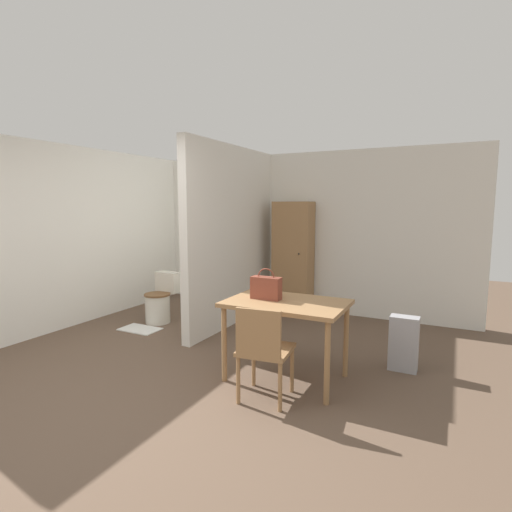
% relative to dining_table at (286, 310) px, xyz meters
% --- Properties ---
extents(ground_plane, '(16.00, 16.00, 0.00)m').
position_rel_dining_table_xyz_m(ground_plane, '(-1.00, -1.24, -0.69)').
color(ground_plane, brown).
extents(wall_back, '(5.66, 0.12, 2.50)m').
position_rel_dining_table_xyz_m(wall_back, '(-1.00, 2.60, 0.56)').
color(wall_back, silver).
rests_on(wall_back, ground_plane).
extents(wall_left, '(0.12, 4.78, 2.50)m').
position_rel_dining_table_xyz_m(wall_left, '(-3.39, 0.65, 0.56)').
color(wall_left, silver).
rests_on(wall_left, ground_plane).
extents(partition_wall, '(0.12, 2.27, 2.50)m').
position_rel_dining_table_xyz_m(partition_wall, '(-1.41, 1.41, 0.56)').
color(partition_wall, silver).
rests_on(partition_wall, ground_plane).
extents(dining_table, '(1.13, 0.75, 0.78)m').
position_rel_dining_table_xyz_m(dining_table, '(0.00, 0.00, 0.00)').
color(dining_table, '#997047').
rests_on(dining_table, ground_plane).
extents(wooden_chair, '(0.48, 0.48, 0.85)m').
position_rel_dining_table_xyz_m(wooden_chair, '(0.00, -0.51, -0.21)').
color(wooden_chair, '#997047').
rests_on(wooden_chair, ground_plane).
extents(toilet, '(0.37, 0.52, 0.70)m').
position_rel_dining_table_xyz_m(toilet, '(-2.37, 0.96, -0.38)').
color(toilet, silver).
rests_on(toilet, ground_plane).
extents(handbag, '(0.30, 0.11, 0.31)m').
position_rel_dining_table_xyz_m(handbag, '(-0.21, -0.01, 0.20)').
color(handbag, brown).
rests_on(handbag, dining_table).
extents(wooden_cabinet, '(0.59, 0.38, 1.74)m').
position_rel_dining_table_xyz_m(wooden_cabinet, '(-0.86, 2.35, 0.18)').
color(wooden_cabinet, '#997047').
rests_on(wooden_cabinet, ground_plane).
extents(bath_mat, '(0.54, 0.33, 0.01)m').
position_rel_dining_table_xyz_m(bath_mat, '(-2.37, 0.53, -0.68)').
color(bath_mat, silver).
rests_on(bath_mat, ground_plane).
extents(space_heater, '(0.28, 0.16, 0.57)m').
position_rel_dining_table_xyz_m(space_heater, '(1.00, 0.73, -0.40)').
color(space_heater, '#9E9EA3').
rests_on(space_heater, ground_plane).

